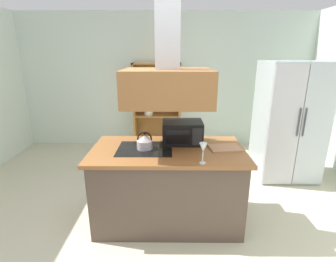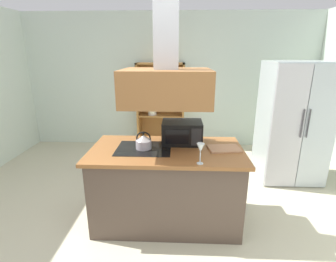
{
  "view_description": "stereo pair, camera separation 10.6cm",
  "coord_description": "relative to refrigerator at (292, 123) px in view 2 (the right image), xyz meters",
  "views": [
    {
      "loc": [
        0.09,
        -2.33,
        1.91
      ],
      "look_at": [
        0.06,
        0.64,
        1.0
      ],
      "focal_mm": 27.04,
      "sensor_mm": 36.0,
      "label": 1
    },
    {
      "loc": [
        0.19,
        -2.33,
        1.91
      ],
      "look_at": [
        0.06,
        0.64,
        1.0
      ],
      "focal_mm": 27.04,
      "sensor_mm": 36.0,
      "label": 2
    }
  ],
  "objects": [
    {
      "name": "microwave",
      "position": [
        -1.69,
        -0.97,
        0.13
      ],
      "size": [
        0.46,
        0.35,
        0.26
      ],
      "color": "black",
      "rests_on": "kitchen_island"
    },
    {
      "name": "range_hood",
      "position": [
        -1.86,
        -1.18,
        0.8
      ],
      "size": [
        0.9,
        0.7,
        1.3
      ],
      "color": "brown"
    },
    {
      "name": "kettle",
      "position": [
        -2.12,
        -1.18,
        0.08
      ],
      "size": [
        0.17,
        0.17,
        0.2
      ],
      "color": "#B9B0BE",
      "rests_on": "kitchen_island"
    },
    {
      "name": "kitchen_island",
      "position": [
        -1.86,
        -1.18,
        -0.45
      ],
      "size": [
        1.69,
        0.9,
        0.9
      ],
      "color": "brown",
      "rests_on": "ground"
    },
    {
      "name": "ground_plane",
      "position": [
        -1.92,
        -1.47,
        -0.9
      ],
      "size": [
        7.8,
        7.8,
        0.0
      ],
      "primitive_type": "plane",
      "color": "beige"
    },
    {
      "name": "cutting_board",
      "position": [
        -1.23,
        -1.17,
        0.0
      ],
      "size": [
        0.37,
        0.28,
        0.02
      ],
      "primitive_type": "cube",
      "rotation": [
        0.0,
        0.0,
        0.13
      ],
      "color": "tan",
      "rests_on": "kitchen_island"
    },
    {
      "name": "dish_cabinet",
      "position": [
        -2.11,
        1.31,
        -0.13
      ],
      "size": [
        0.95,
        0.4,
        1.74
      ],
      "color": "olive",
      "rests_on": "ground"
    },
    {
      "name": "wall_back",
      "position": [
        -1.92,
        1.53,
        0.45
      ],
      "size": [
        6.0,
        0.12,
        2.7
      ],
      "primitive_type": "cube",
      "color": "silver",
      "rests_on": "ground"
    },
    {
      "name": "wine_glass_on_counter",
      "position": [
        -1.52,
        -1.56,
        0.15
      ],
      "size": [
        0.08,
        0.08,
        0.21
      ],
      "color": "silver",
      "rests_on": "kitchen_island"
    },
    {
      "name": "refrigerator",
      "position": [
        0.0,
        0.0,
        0.0
      ],
      "size": [
        0.9,
        0.78,
        1.81
      ],
      "color": "#B0BDBF",
      "rests_on": "ground"
    }
  ]
}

